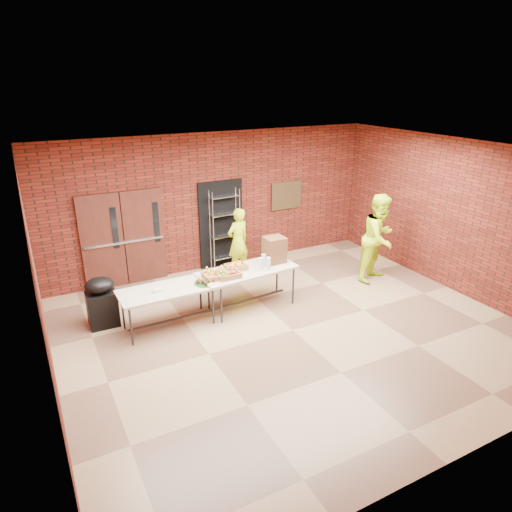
{
  "coord_description": "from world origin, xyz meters",
  "views": [
    {
      "loc": [
        -3.96,
        -6.13,
        4.35
      ],
      "look_at": [
        -0.03,
        1.4,
        0.98
      ],
      "focal_mm": 32.0,
      "sensor_mm": 36.0,
      "label": 1
    }
  ],
  "objects_px": {
    "wire_rack": "(225,229)",
    "volunteer_man": "(379,238)",
    "table_right": "(247,273)",
    "coffee_dispenser": "(274,250)",
    "volunteer_woman": "(238,241)",
    "table_left": "(171,291)",
    "covered_grill": "(102,302)"
  },
  "relations": [
    {
      "from": "wire_rack",
      "to": "volunteer_woman",
      "type": "bearing_deg",
      "value": -80.18
    },
    {
      "from": "wire_rack",
      "to": "table_right",
      "type": "relative_size",
      "value": 0.95
    },
    {
      "from": "volunteer_man",
      "to": "table_left",
      "type": "bearing_deg",
      "value": 158.53
    },
    {
      "from": "table_right",
      "to": "volunteer_man",
      "type": "relative_size",
      "value": 1.02
    },
    {
      "from": "volunteer_woman",
      "to": "table_left",
      "type": "bearing_deg",
      "value": 23.75
    },
    {
      "from": "table_right",
      "to": "table_left",
      "type": "bearing_deg",
      "value": 177.41
    },
    {
      "from": "wire_rack",
      "to": "table_right",
      "type": "bearing_deg",
      "value": -105.59
    },
    {
      "from": "covered_grill",
      "to": "volunteer_woman",
      "type": "bearing_deg",
      "value": 18.41
    },
    {
      "from": "covered_grill",
      "to": "table_right",
      "type": "bearing_deg",
      "value": -11.0
    },
    {
      "from": "table_left",
      "to": "table_right",
      "type": "bearing_deg",
      "value": 1.31
    },
    {
      "from": "wire_rack",
      "to": "covered_grill",
      "type": "xyz_separation_m",
      "value": [
        -3.16,
        -1.51,
        -0.48
      ]
    },
    {
      "from": "wire_rack",
      "to": "volunteer_woman",
      "type": "distance_m",
      "value": 0.52
    },
    {
      "from": "wire_rack",
      "to": "covered_grill",
      "type": "relative_size",
      "value": 1.99
    },
    {
      "from": "wire_rack",
      "to": "coffee_dispenser",
      "type": "distance_m",
      "value": 2.01
    },
    {
      "from": "table_left",
      "to": "volunteer_man",
      "type": "bearing_deg",
      "value": -1.91
    },
    {
      "from": "table_right",
      "to": "volunteer_woman",
      "type": "distance_m",
      "value": 1.7
    },
    {
      "from": "table_right",
      "to": "volunteer_woman",
      "type": "xyz_separation_m",
      "value": [
        0.57,
        1.6,
        0.05
      ]
    },
    {
      "from": "wire_rack",
      "to": "volunteer_woman",
      "type": "xyz_separation_m",
      "value": [
        0.11,
        -0.48,
        -0.17
      ]
    },
    {
      "from": "table_left",
      "to": "covered_grill",
      "type": "height_order",
      "value": "covered_grill"
    },
    {
      "from": "coffee_dispenser",
      "to": "volunteer_woman",
      "type": "xyz_separation_m",
      "value": [
        -0.1,
        1.51,
        -0.28
      ]
    },
    {
      "from": "wire_rack",
      "to": "volunteer_man",
      "type": "distance_m",
      "value": 3.55
    },
    {
      "from": "covered_grill",
      "to": "volunteer_woman",
      "type": "xyz_separation_m",
      "value": [
        3.28,
        1.03,
        0.31
      ]
    },
    {
      "from": "wire_rack",
      "to": "table_right",
      "type": "height_order",
      "value": "wire_rack"
    },
    {
      "from": "volunteer_woman",
      "to": "volunteer_man",
      "type": "bearing_deg",
      "value": 132.38
    },
    {
      "from": "coffee_dispenser",
      "to": "volunteer_woman",
      "type": "height_order",
      "value": "volunteer_woman"
    },
    {
      "from": "volunteer_woman",
      "to": "table_right",
      "type": "bearing_deg",
      "value": 56.36
    },
    {
      "from": "table_left",
      "to": "wire_rack",
      "type": "bearing_deg",
      "value": 45.8
    },
    {
      "from": "table_left",
      "to": "table_right",
      "type": "distance_m",
      "value": 1.57
    },
    {
      "from": "covered_grill",
      "to": "volunteer_woman",
      "type": "height_order",
      "value": "volunteer_woman"
    },
    {
      "from": "wire_rack",
      "to": "covered_grill",
      "type": "height_order",
      "value": "wire_rack"
    },
    {
      "from": "table_left",
      "to": "covered_grill",
      "type": "bearing_deg",
      "value": 150.34
    },
    {
      "from": "table_right",
      "to": "covered_grill",
      "type": "distance_m",
      "value": 2.78
    }
  ]
}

